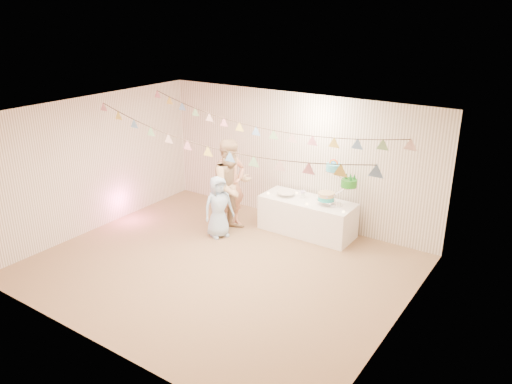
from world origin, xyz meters
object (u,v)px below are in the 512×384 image
Objects in this scene: person_adult_b at (232,186)px; person_child at (219,207)px; cake_stand at (337,181)px; person_adult_a at (231,184)px; table at (307,216)px.

person_adult_b is 0.47m from person_child.
cake_stand is 1.99m from person_adult_b.
cake_stand is 2.07m from person_adult_a.
person_child is at bearing -141.05° from table.
table is 0.99m from cake_stand.
cake_stand is 2.25m from person_child.
person_adult_a is at bearing 36.88° from person_child.
table is at bearing -174.81° from cake_stand.
person_adult_b is at bearing 18.01° from person_child.
cake_stand reaches higher than table.
cake_stand is (0.55, 0.05, 0.82)m from table.
cake_stand is 0.47× the size of person_adult_a.
person_adult_b reaches higher than person_child.
person_adult_b is (0.14, -0.16, 0.04)m from person_adult_a.
person_adult_b is (-1.27, -0.72, 0.58)m from table.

